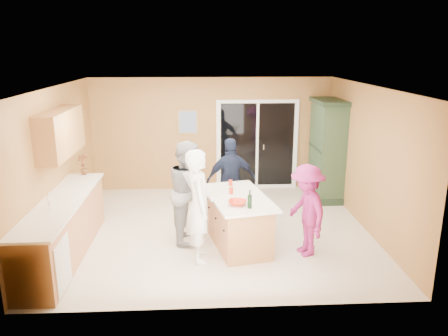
{
  "coord_description": "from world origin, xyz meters",
  "views": [
    {
      "loc": [
        -0.25,
        -7.43,
        3.22
      ],
      "look_at": [
        0.15,
        0.1,
        1.15
      ],
      "focal_mm": 35.0,
      "sensor_mm": 36.0,
      "label": 1
    }
  ],
  "objects_px": {
    "woman_magenta": "(306,210)",
    "kitchen_island": "(238,222)",
    "green_hutch": "(327,151)",
    "woman_navy": "(231,180)",
    "woman_white": "(199,206)",
    "woman_grey": "(189,192)"
  },
  "relations": [
    {
      "from": "green_hutch",
      "to": "woman_white",
      "type": "distance_m",
      "value": 3.97
    },
    {
      "from": "kitchen_island",
      "to": "green_hutch",
      "type": "xyz_separation_m",
      "value": [
        2.14,
        2.34,
        0.66
      ]
    },
    {
      "from": "green_hutch",
      "to": "woman_white",
      "type": "xyz_separation_m",
      "value": [
        -2.79,
        -2.82,
        -0.17
      ]
    },
    {
      "from": "woman_grey",
      "to": "woman_magenta",
      "type": "distance_m",
      "value": 1.99
    },
    {
      "from": "woman_white",
      "to": "kitchen_island",
      "type": "bearing_deg",
      "value": -59.2
    },
    {
      "from": "green_hutch",
      "to": "woman_magenta",
      "type": "relative_size",
      "value": 1.46
    },
    {
      "from": "kitchen_island",
      "to": "woman_navy",
      "type": "height_order",
      "value": "woman_navy"
    },
    {
      "from": "kitchen_island",
      "to": "woman_magenta",
      "type": "distance_m",
      "value": 1.17
    },
    {
      "from": "woman_white",
      "to": "woman_grey",
      "type": "relative_size",
      "value": 1.02
    },
    {
      "from": "woman_magenta",
      "to": "kitchen_island",
      "type": "bearing_deg",
      "value": -123.29
    },
    {
      "from": "woman_white",
      "to": "woman_grey",
      "type": "bearing_deg",
      "value": 7.9
    },
    {
      "from": "woman_magenta",
      "to": "woman_navy",
      "type": "bearing_deg",
      "value": -156.4
    },
    {
      "from": "green_hutch",
      "to": "woman_magenta",
      "type": "xyz_separation_m",
      "value": [
        -1.09,
        -2.73,
        -0.32
      ]
    },
    {
      "from": "woman_navy",
      "to": "woman_magenta",
      "type": "bearing_deg",
      "value": 118.7
    },
    {
      "from": "kitchen_island",
      "to": "woman_magenta",
      "type": "xyz_separation_m",
      "value": [
        1.05,
        -0.38,
        0.34
      ]
    },
    {
      "from": "woman_white",
      "to": "green_hutch",
      "type": "bearing_deg",
      "value": -50.24
    },
    {
      "from": "green_hutch",
      "to": "woman_grey",
      "type": "relative_size",
      "value": 1.25
    },
    {
      "from": "woman_white",
      "to": "woman_navy",
      "type": "bearing_deg",
      "value": -26.8
    },
    {
      "from": "kitchen_island",
      "to": "woman_navy",
      "type": "relative_size",
      "value": 1.11
    },
    {
      "from": "woman_white",
      "to": "woman_magenta",
      "type": "xyz_separation_m",
      "value": [
        1.69,
        0.09,
        -0.14
      ]
    },
    {
      "from": "kitchen_island",
      "to": "green_hutch",
      "type": "relative_size",
      "value": 0.83
    },
    {
      "from": "woman_navy",
      "to": "green_hutch",
      "type": "bearing_deg",
      "value": -157.98
    }
  ]
}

